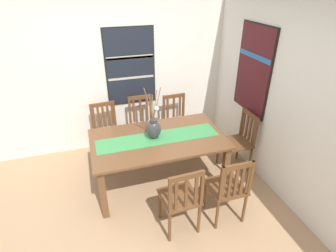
{
  "coord_description": "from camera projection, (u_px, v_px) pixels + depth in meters",
  "views": [
    {
      "loc": [
        -0.5,
        -2.47,
        2.65
      ],
      "look_at": [
        0.44,
        0.53,
        0.92
      ],
      "focal_mm": 28.83,
      "sensor_mm": 36.0,
      "label": 1
    }
  ],
  "objects": [
    {
      "name": "ground_plane",
      "position": [
        148.0,
        213.0,
        3.48
      ],
      "size": [
        6.4,
        6.4,
        0.03
      ],
      "primitive_type": "cube",
      "color": "#A37F5B"
    },
    {
      "name": "wall_back",
      "position": [
        118.0,
        69.0,
        4.38
      ],
      "size": [
        6.4,
        0.12,
        2.7
      ],
      "primitive_type": "cube",
      "color": "silver",
      "rests_on": "ground_plane"
    },
    {
      "name": "wall_side",
      "position": [
        291.0,
        99.0,
        3.31
      ],
      "size": [
        0.12,
        6.4,
        2.7
      ],
      "primitive_type": "cube",
      "color": "silver",
      "rests_on": "ground_plane"
    },
    {
      "name": "dining_table",
      "position": [
        158.0,
        144.0,
        3.7
      ],
      "size": [
        1.8,
        1.05,
        0.75
      ],
      "color": "brown",
      "rests_on": "ground_plane"
    },
    {
      "name": "table_runner",
      "position": [
        158.0,
        138.0,
        3.65
      ],
      "size": [
        1.66,
        0.36,
        0.01
      ],
      "primitive_type": "cube",
      "color": "#388447",
      "rests_on": "dining_table"
    },
    {
      "name": "centerpiece_vase",
      "position": [
        154.0,
        128.0,
        3.58
      ],
      "size": [
        0.22,
        0.16,
        0.76
      ],
      "color": "#333338",
      "rests_on": "dining_table"
    },
    {
      "name": "chair_0",
      "position": [
        143.0,
        125.0,
        4.52
      ],
      "size": [
        0.43,
        0.43,
        0.96
      ],
      "color": "brown",
      "rests_on": "ground_plane"
    },
    {
      "name": "chair_1",
      "position": [
        106.0,
        130.0,
        4.36
      ],
      "size": [
        0.45,
        0.45,
        0.92
      ],
      "color": "brown",
      "rests_on": "ground_plane"
    },
    {
      "name": "chair_2",
      "position": [
        229.0,
        188.0,
        3.17
      ],
      "size": [
        0.43,
        0.43,
        0.92
      ],
      "color": "brown",
      "rests_on": "ground_plane"
    },
    {
      "name": "chair_3",
      "position": [
        239.0,
        140.0,
        4.1
      ],
      "size": [
        0.42,
        0.42,
        0.93
      ],
      "color": "brown",
      "rests_on": "ground_plane"
    },
    {
      "name": "chair_4",
      "position": [
        176.0,
        121.0,
        4.67
      ],
      "size": [
        0.43,
        0.43,
        0.92
      ],
      "color": "brown",
      "rests_on": "ground_plane"
    },
    {
      "name": "chair_5",
      "position": [
        181.0,
        198.0,
        3.03
      ],
      "size": [
        0.44,
        0.44,
        0.92
      ],
      "color": "brown",
      "rests_on": "ground_plane"
    },
    {
      "name": "painting_on_back_wall",
      "position": [
        130.0,
        67.0,
        4.36
      ],
      "size": [
        0.81,
        0.05,
        1.25
      ],
      "color": "black"
    },
    {
      "name": "painting_on_side_wall",
      "position": [
        254.0,
        70.0,
        3.85
      ],
      "size": [
        0.05,
        0.79,
        1.27
      ],
      "color": "black"
    }
  ]
}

